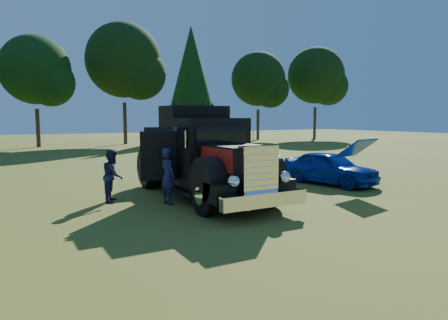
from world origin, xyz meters
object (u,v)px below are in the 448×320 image
hotrod_coupe (330,168)px  spectator_far (113,175)px  spectator_near (168,176)px  diamond_t_truck (206,159)px

hotrod_coupe → spectator_far: 8.29m
spectator_near → spectator_far: size_ratio=1.06×
spectator_far → spectator_near: bearing=-111.1°
diamond_t_truck → spectator_near: (-1.39, -0.24, -0.42)m
spectator_near → spectator_far: 1.83m
hotrod_coupe → spectator_far: bearing=174.0°
spectator_far → diamond_t_truck: bearing=-88.2°
diamond_t_truck → spectator_near: size_ratio=4.17×
diamond_t_truck → hotrod_coupe: diamond_t_truck is taller
diamond_t_truck → spectator_far: bearing=159.8°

